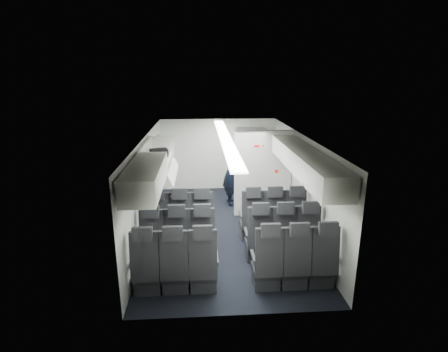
{
  "coord_description": "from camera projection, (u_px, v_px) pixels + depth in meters",
  "views": [
    {
      "loc": [
        -0.52,
        -7.34,
        3.41
      ],
      "look_at": [
        0.0,
        0.4,
        1.15
      ],
      "focal_mm": 28.0,
      "sensor_mm": 36.0,
      "label": 1
    }
  ],
  "objects": [
    {
      "name": "seat_row_rear",
      "position": [
        235.0,
        267.0,
        5.67
      ],
      "size": [
        3.33,
        0.56,
        1.24
      ],
      "color": "black",
      "rests_on": "cabin_shell"
    },
    {
      "name": "carry_on_bag",
      "position": [
        159.0,
        154.0,
        7.4
      ],
      "size": [
        0.41,
        0.34,
        0.21
      ],
      "primitive_type": "cube",
      "rotation": [
        0.0,
        0.0,
        0.32
      ],
      "color": "black",
      "rests_on": "overhead_bin_left_front_open"
    },
    {
      "name": "boarding_door",
      "position": [
        159.0,
        172.0,
        9.13
      ],
      "size": [
        0.12,
        1.27,
        1.86
      ],
      "color": "silver",
      "rests_on": "cabin_shell"
    },
    {
      "name": "overhead_bin_right_front",
      "position": [
        292.0,
        151.0,
        7.35
      ],
      "size": [
        0.53,
        1.7,
        0.4
      ],
      "color": "white",
      "rests_on": "cabin_shell"
    },
    {
      "name": "flight_attendant",
      "position": [
        231.0,
        172.0,
        9.36
      ],
      "size": [
        0.5,
        0.69,
        1.78
      ],
      "primitive_type": "imported",
      "rotation": [
        0.0,
        0.0,
        1.69
      ],
      "color": "black",
      "rests_on": "ground"
    },
    {
      "name": "overhead_bin_left_front_open",
      "position": [
        156.0,
        159.0,
        7.2
      ],
      "size": [
        0.64,
        1.7,
        0.72
      ],
      "color": "#9E9E93",
      "rests_on": "cabin_shell"
    },
    {
      "name": "papers",
      "position": [
        238.0,
        167.0,
        9.29
      ],
      "size": [
        0.18,
        0.04,
        0.12
      ],
      "primitive_type": "cube",
      "rotation": [
        0.0,
        0.0,
        0.15
      ],
      "color": "white",
      "rests_on": "flight_attendant"
    },
    {
      "name": "overhead_bin_left_rear",
      "position": [
        146.0,
        177.0,
        5.49
      ],
      "size": [
        0.53,
        1.8,
        0.4
      ],
      "color": "white",
      "rests_on": "cabin_shell"
    },
    {
      "name": "bulkhead_partition",
      "position": [
        263.0,
        174.0,
        8.55
      ],
      "size": [
        1.4,
        0.15,
        2.13
      ],
      "color": "silver",
      "rests_on": "cabin_shell"
    },
    {
      "name": "galley_unit",
      "position": [
        250.0,
        160.0,
        10.42
      ],
      "size": [
        0.85,
        0.52,
        1.9
      ],
      "color": "#939399",
      "rests_on": "cabin_shell"
    },
    {
      "name": "cabin_shell",
      "position": [
        225.0,
        182.0,
        7.7
      ],
      "size": [
        3.41,
        6.01,
        2.16
      ],
      "color": "black",
      "rests_on": "ground"
    },
    {
      "name": "seat_row_mid",
      "position": [
        231.0,
        242.0,
        6.53
      ],
      "size": [
        3.33,
        0.56,
        1.24
      ],
      "color": "black",
      "rests_on": "cabin_shell"
    },
    {
      "name": "seat_row_front",
      "position": [
        227.0,
        222.0,
        7.39
      ],
      "size": [
        3.33,
        0.56,
        1.24
      ],
      "color": "black",
      "rests_on": "cabin_shell"
    },
    {
      "name": "overhead_bin_right_rear",
      "position": [
        320.0,
        174.0,
        5.67
      ],
      "size": [
        0.53,
        1.8,
        0.4
      ],
      "color": "white",
      "rests_on": "cabin_shell"
    }
  ]
}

